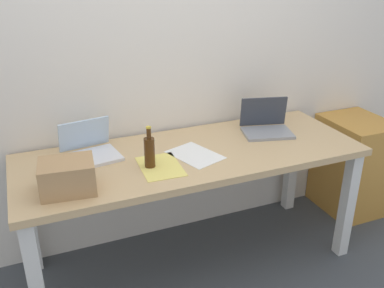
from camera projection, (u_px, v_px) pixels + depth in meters
The scene contains 11 objects.
ground_plane at pixel (192, 259), 2.74m from camera, with size 8.00×8.00×0.00m, color #42474C.
back_wall at pixel (165, 42), 2.57m from camera, with size 5.20×0.08×2.60m, color silver.
desk at pixel (192, 167), 2.47m from camera, with size 1.96×0.72×0.76m.
laptop_left at pixel (90, 150), 2.36m from camera, with size 0.32×0.29×0.19m.
laptop_right at pixel (266, 126), 2.69m from camera, with size 0.34×0.29×0.21m.
beer_bottle at pixel (150, 151), 2.23m from camera, with size 0.06×0.06×0.23m.
computer_mouse at pixel (43, 170), 2.19m from camera, with size 0.06×0.10×0.03m, color silver.
cardboard_box at pixel (67, 176), 2.01m from camera, with size 0.25×0.20×0.15m, color tan.
paper_yellow_folder at pixel (160, 166), 2.27m from camera, with size 0.21×0.30×0.00m, color #F4E06B.
paper_sheet_center at pixel (195, 155), 2.40m from camera, with size 0.21×0.30×0.00m, color white.
filing_cabinet at pixel (352, 165), 3.18m from camera, with size 0.40×0.48×0.71m, color #C68938.
Camera 1 is at (-0.84, -2.04, 1.79)m, focal length 40.14 mm.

